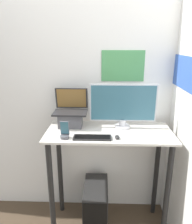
{
  "coord_description": "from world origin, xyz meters",
  "views": [
    {
      "loc": [
        -0.06,
        -1.57,
        1.81
      ],
      "look_at": [
        -0.12,
        0.25,
        1.24
      ],
      "focal_mm": 35.0,
      "sensor_mm": 36.0,
      "label": 1
    }
  ],
  "objects_px": {
    "keyboard": "(92,137)",
    "cell_phone": "(65,134)",
    "monitor": "(123,106)",
    "mouse": "(117,137)",
    "laptop": "(71,116)",
    "computer_tower": "(96,206)"
  },
  "relations": [
    {
      "from": "monitor",
      "to": "cell_phone",
      "type": "relative_size",
      "value": 4.08
    },
    {
      "from": "laptop",
      "to": "monitor",
      "type": "height_order",
      "value": "monitor"
    },
    {
      "from": "laptop",
      "to": "mouse",
      "type": "xyz_separation_m",
      "value": [
        0.43,
        -0.28,
        -0.09
      ]
    },
    {
      "from": "monitor",
      "to": "mouse",
      "type": "distance_m",
      "value": 0.33
    },
    {
      "from": "mouse",
      "to": "monitor",
      "type": "bearing_deg",
      "value": 76.27
    },
    {
      "from": "mouse",
      "to": "cell_phone",
      "type": "distance_m",
      "value": 0.44
    },
    {
      "from": "keyboard",
      "to": "laptop",
      "type": "bearing_deg",
      "value": 128.42
    },
    {
      "from": "keyboard",
      "to": "mouse",
      "type": "bearing_deg",
      "value": 0.19
    },
    {
      "from": "mouse",
      "to": "keyboard",
      "type": "bearing_deg",
      "value": -179.81
    },
    {
      "from": "monitor",
      "to": "computer_tower",
      "type": "height_order",
      "value": "monitor"
    },
    {
      "from": "cell_phone",
      "to": "computer_tower",
      "type": "xyz_separation_m",
      "value": [
        0.25,
        0.16,
        -0.86
      ]
    },
    {
      "from": "mouse",
      "to": "cell_phone",
      "type": "height_order",
      "value": "cell_phone"
    },
    {
      "from": "keyboard",
      "to": "cell_phone",
      "type": "distance_m",
      "value": 0.23
    },
    {
      "from": "keyboard",
      "to": "cell_phone",
      "type": "relative_size",
      "value": 2.12
    },
    {
      "from": "mouse",
      "to": "computer_tower",
      "type": "relative_size",
      "value": 0.14
    },
    {
      "from": "keyboard",
      "to": "monitor",
      "type": "bearing_deg",
      "value": 43.82
    },
    {
      "from": "monitor",
      "to": "mouse",
      "type": "xyz_separation_m",
      "value": [
        -0.06,
        -0.26,
        -0.2
      ]
    },
    {
      "from": "mouse",
      "to": "laptop",
      "type": "bearing_deg",
      "value": 147.07
    },
    {
      "from": "laptop",
      "to": "keyboard",
      "type": "relative_size",
      "value": 1.1
    },
    {
      "from": "keyboard",
      "to": "cell_phone",
      "type": "height_order",
      "value": "cell_phone"
    },
    {
      "from": "mouse",
      "to": "computer_tower",
      "type": "xyz_separation_m",
      "value": [
        -0.18,
        0.15,
        -0.84
      ]
    },
    {
      "from": "monitor",
      "to": "computer_tower",
      "type": "xyz_separation_m",
      "value": [
        -0.25,
        -0.1,
        -1.03
      ]
    }
  ]
}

